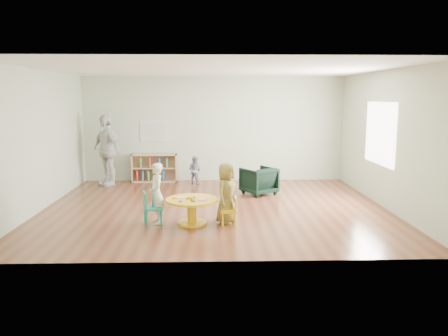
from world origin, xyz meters
name	(u,v)px	position (x,y,z in m)	size (l,w,h in m)	color
room	(215,116)	(0.01, 0.00, 1.89)	(7.10, 7.00, 2.80)	#5A2D1C
activity_table	(192,207)	(-0.42, -1.19, 0.32)	(0.93, 0.93, 0.51)	gold
kid_chair_left	(150,207)	(-1.17, -1.16, 0.32)	(0.39, 0.39, 0.60)	#1C9A79
kid_chair_right	(231,210)	(0.28, -1.27, 0.28)	(0.30, 0.30, 0.51)	gold
bookshelf	(154,168)	(-1.61, 2.86, 0.37)	(1.20, 0.30, 0.75)	tan
alphabet_poster	(154,131)	(-1.60, 2.98, 1.35)	(0.74, 0.01, 0.54)	silver
armchair	(259,181)	(1.04, 1.23, 0.32)	(0.68, 0.70, 0.64)	black
child_left	(157,194)	(-1.06, -1.10, 0.55)	(0.40, 0.26, 1.10)	white
child_right	(226,193)	(0.19, -1.11, 0.55)	(0.54, 0.35, 1.10)	gold
toddler	(195,170)	(-0.51, 2.50, 0.37)	(0.36, 0.28, 0.74)	#181D3E
adult_caretaker	(107,150)	(-2.75, 2.40, 0.92)	(1.07, 0.45, 1.83)	silver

